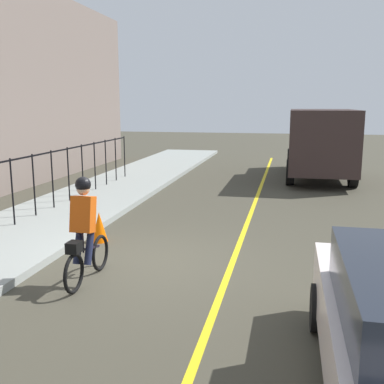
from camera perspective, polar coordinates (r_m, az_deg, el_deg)
ground_plane at (r=8.96m, az=-5.53°, el=-8.68°), size 80.00×80.00×0.00m
lane_line_centre at (r=8.64m, az=4.78°, el=-9.43°), size 36.00×0.12×0.01m
cyclist_lead at (r=7.89m, az=-13.25°, el=-4.74°), size 1.71×0.36×1.83m
box_truck_background at (r=19.25m, az=15.64°, el=6.21°), size 6.71×2.54×2.78m
traffic_cone_near at (r=10.32m, az=-11.46°, el=-4.28°), size 0.36×0.36×0.67m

